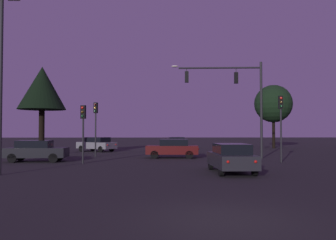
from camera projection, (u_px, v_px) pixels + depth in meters
The scene contains 13 objects.
ground_plane at pixel (175, 154), 33.17m from camera, with size 168.00×168.00×0.00m, color black.
traffic_signal_mast_arm at pixel (236, 91), 28.24m from camera, with size 7.27×0.73×7.72m.
traffic_light_corner_left at pixel (83, 122), 23.58m from camera, with size 0.35×0.38×3.91m.
traffic_light_corner_right at pixel (281, 115), 24.46m from camera, with size 0.33×0.37×4.63m.
traffic_light_median at pixel (96, 118), 29.70m from camera, with size 0.36×0.38×4.59m.
car_nearside_lane at pixel (231, 157), 18.48m from camera, with size 1.93×4.56×1.52m.
car_crossing_left at pixel (36, 151), 25.01m from camera, with size 4.33×1.76×1.52m.
car_crossing_right at pixel (173, 148), 28.56m from camera, with size 4.33×2.09×1.52m.
car_far_lane at pixel (97, 144), 37.43m from camera, with size 4.51×3.85×1.52m.
car_parked_lot at pixel (177, 144), 38.25m from camera, with size 1.95×4.36×1.52m.
parking_lot_lamp_post at pixel (1, 63), 17.58m from camera, with size 1.70×0.36×8.99m.
tree_behind_sign at pixel (273, 104), 44.66m from camera, with size 4.76×4.76×8.02m.
tree_center_horizon at pixel (42, 89), 31.37m from camera, with size 4.20×4.20×7.93m.
Camera 1 is at (-1.63, -8.72, 2.19)m, focal length 37.69 mm.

